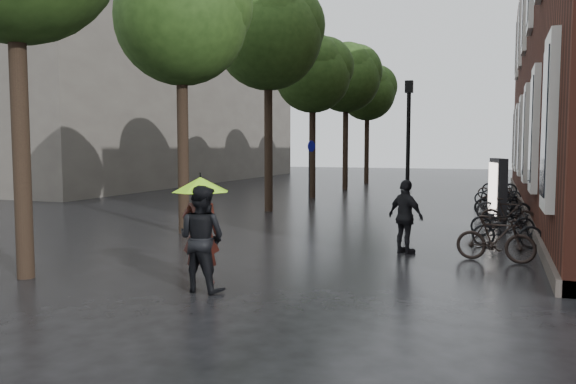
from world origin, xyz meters
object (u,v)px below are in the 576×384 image
at_px(ad_lightbox, 497,190).
at_px(parked_bicycles, 500,203).
at_px(person_black, 202,238).
at_px(person_burgundy, 201,233).
at_px(pedestrian_walking, 406,217).
at_px(lamp_post, 408,139).

bearing_deg(ad_lightbox, parked_bicycles, 74.28).
height_order(person_black, ad_lightbox, ad_lightbox).
distance_m(person_black, ad_lightbox, 12.44).
relative_size(person_burgundy, parked_bicycles, 0.10).
relative_size(person_black, ad_lightbox, 0.87).
distance_m(person_burgundy, pedestrian_walking, 5.27).
distance_m(ad_lightbox, lamp_post, 3.83).
bearing_deg(person_burgundy, pedestrian_walking, -144.60).
bearing_deg(person_black, person_burgundy, -53.05).
xyz_separation_m(pedestrian_walking, parked_bicycles, (2.13, 8.54, -0.40)).
bearing_deg(ad_lightbox, lamp_post, -153.48).
height_order(pedestrian_walking, parked_bicycles, pedestrian_walking).
bearing_deg(lamp_post, pedestrian_walking, -81.99).
bearing_deg(lamp_post, ad_lightbox, 38.97).
xyz_separation_m(person_burgundy, lamp_post, (2.44, 8.82, 1.83)).
bearing_deg(ad_lightbox, person_burgundy, -127.40).
height_order(person_burgundy, parked_bicycles, person_burgundy).
bearing_deg(parked_bicycles, person_burgundy, -112.15).
relative_size(person_burgundy, pedestrian_walking, 1.08).
relative_size(pedestrian_walking, ad_lightbox, 0.82).
xyz_separation_m(person_black, parked_bicycles, (4.93, 13.28, -0.45)).
height_order(pedestrian_walking, ad_lightbox, ad_lightbox).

